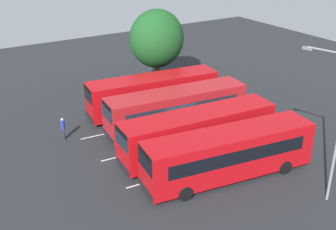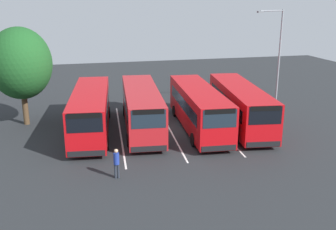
# 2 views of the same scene
# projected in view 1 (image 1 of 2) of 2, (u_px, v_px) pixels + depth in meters

# --- Properties ---
(ground_plane) EXTENTS (67.07, 67.07, 0.00)m
(ground_plane) POSITION_uv_depth(u_px,v_px,m) (187.00, 140.00, 31.51)
(ground_plane) COLOR #232628
(bus_far_left) EXTENTS (11.34, 3.67, 3.13)m
(bus_far_left) POSITION_uv_depth(u_px,v_px,m) (153.00, 93.00, 35.55)
(bus_far_left) COLOR #B70C11
(bus_far_left) RESTS_ON ground
(bus_center_left) EXTENTS (11.32, 3.51, 3.13)m
(bus_center_left) POSITION_uv_depth(u_px,v_px,m) (176.00, 108.00, 32.57)
(bus_center_left) COLOR #AD191E
(bus_center_left) RESTS_ON ground
(bus_center_right) EXTENTS (11.30, 3.32, 3.13)m
(bus_center_right) POSITION_uv_depth(u_px,v_px,m) (198.00, 132.00, 28.86)
(bus_center_right) COLOR #B70C11
(bus_center_right) RESTS_ON ground
(bus_far_right) EXTENTS (11.37, 3.92, 3.13)m
(bus_far_right) POSITION_uv_depth(u_px,v_px,m) (228.00, 153.00, 26.22)
(bus_far_right) COLOR #B70C11
(bus_far_right) RESTS_ON ground
(pedestrian) EXTENTS (0.33, 0.33, 1.73)m
(pedestrian) POSITION_uv_depth(u_px,v_px,m) (63.00, 127.00, 31.19)
(pedestrian) COLOR #232833
(pedestrian) RESTS_ON ground
(street_lamp) EXTENTS (0.87, 2.74, 8.74)m
(street_lamp) POSITION_uv_depth(u_px,v_px,m) (336.00, 120.00, 22.82)
(street_lamp) COLOR gray
(street_lamp) RESTS_ON ground
(depot_tree) EXTENTS (5.23, 4.71, 7.61)m
(depot_tree) POSITION_uv_depth(u_px,v_px,m) (157.00, 39.00, 39.65)
(depot_tree) COLOR #4C3823
(depot_tree) RESTS_ON ground
(lane_stripe_outer_left) EXTENTS (13.43, 1.09, 0.01)m
(lane_stripe_outer_left) POSITION_uv_depth(u_px,v_px,m) (161.00, 121.00, 34.44)
(lane_stripe_outer_left) COLOR silver
(lane_stripe_outer_left) RESTS_ON ground
(lane_stripe_inner_left) EXTENTS (13.43, 1.09, 0.01)m
(lane_stripe_inner_left) POSITION_uv_depth(u_px,v_px,m) (187.00, 140.00, 31.51)
(lane_stripe_inner_left) COLOR silver
(lane_stripe_inner_left) RESTS_ON ground
(lane_stripe_inner_right) EXTENTS (13.43, 1.09, 0.01)m
(lane_stripe_inner_right) POSITION_uv_depth(u_px,v_px,m) (218.00, 162.00, 28.58)
(lane_stripe_inner_right) COLOR silver
(lane_stripe_inner_right) RESTS_ON ground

